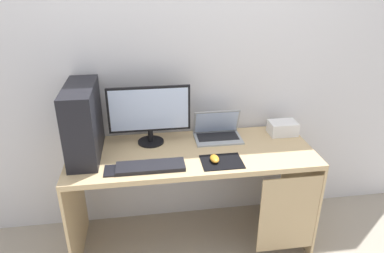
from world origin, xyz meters
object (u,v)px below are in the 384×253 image
at_px(laptop, 217,132).
at_px(keyboard, 151,166).
at_px(pc_tower, 83,122).
at_px(projector, 283,128).
at_px(cell_phone, 110,171).
at_px(mouse_left, 215,159).
at_px(monitor, 149,113).

relative_size(laptop, keyboard, 0.79).
distance_m(pc_tower, projector, 1.40).
height_order(pc_tower, cell_phone, pc_tower).
bearing_deg(pc_tower, mouse_left, -14.96).
height_order(keyboard, mouse_left, mouse_left).
relative_size(monitor, projector, 2.78).
distance_m(laptop, projector, 0.49).
relative_size(projector, mouse_left, 2.08).
bearing_deg(mouse_left, keyboard, -177.16).
height_order(monitor, cell_phone, monitor).
relative_size(laptop, projector, 1.65).
xyz_separation_m(monitor, mouse_left, (0.39, -0.32, -0.20)).
xyz_separation_m(keyboard, mouse_left, (0.40, 0.02, 0.01)).
bearing_deg(laptop, mouse_left, -104.98).
xyz_separation_m(monitor, keyboard, (-0.01, -0.34, -0.21)).
distance_m(laptop, cell_phone, 0.82).
xyz_separation_m(laptop, mouse_left, (-0.09, -0.33, -0.02)).
relative_size(projector, keyboard, 0.48).
bearing_deg(cell_phone, laptop, 25.90).
bearing_deg(laptop, pc_tower, -172.46).
bearing_deg(projector, mouse_left, -150.30).
distance_m(monitor, mouse_left, 0.54).
xyz_separation_m(pc_tower, keyboard, (0.40, -0.24, -0.22)).
height_order(projector, mouse_left, projector).
distance_m(monitor, cell_phone, 0.48).
distance_m(pc_tower, keyboard, 0.52).
height_order(pc_tower, projector, pc_tower).
bearing_deg(pc_tower, projector, 4.68).
xyz_separation_m(pc_tower, mouse_left, (0.81, -0.22, -0.21)).
relative_size(monitor, mouse_left, 5.78).
bearing_deg(keyboard, monitor, 87.51).
xyz_separation_m(laptop, cell_phone, (-0.74, -0.36, -0.04)).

